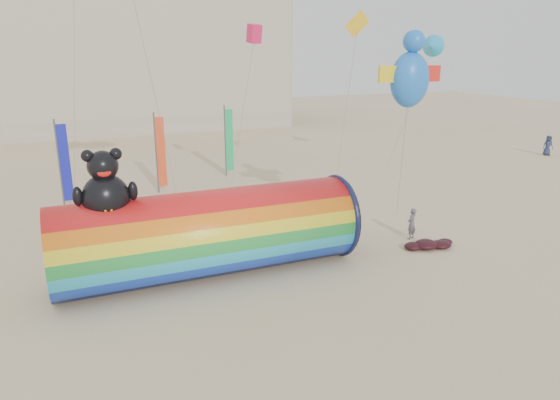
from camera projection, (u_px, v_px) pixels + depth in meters
name	position (u px, v px, depth m)	size (l,w,h in m)	color
ground	(283.00, 264.00, 21.51)	(160.00, 160.00, 0.00)	#CCB58C
hotel_building	(16.00, 39.00, 54.62)	(60.40, 15.40, 20.60)	#B7AD99
windsock_assembly	(209.00, 231.00, 20.06)	(12.05, 3.67, 5.56)	red
kite_handler	(412.00, 224.00, 24.21)	(0.57, 0.37, 1.55)	#4F5155
fabric_bundle	(429.00, 244.00, 23.22)	(2.62, 1.35, 0.41)	#3E0B13
festival_banners	(157.00, 151.00, 32.38)	(11.80, 3.97, 5.20)	#59595E
flying_kites	(251.00, 3.00, 22.83)	(31.31, 11.58, 7.50)	blue
beachgoers	(519.00, 245.00, 21.37)	(68.46, 45.90, 1.79)	#33333F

